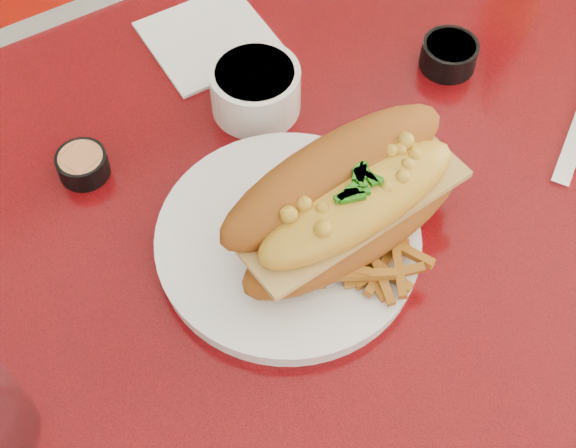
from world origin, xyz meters
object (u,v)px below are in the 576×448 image
mac_hoagie (348,200)px  fork (329,194)px  sauce_cup_left (83,164)px  booth_bench_far (114,52)px  dinner_plate (288,241)px  diner_table (351,272)px  gravy_ramekin (255,88)px  sauce_cup_right (449,54)px

mac_hoagie → fork: (0.01, 0.04, -0.05)m
sauce_cup_left → fork: bearing=-40.3°
booth_bench_far → dinner_plate: size_ratio=3.57×
mac_hoagie → dinner_plate: bearing=154.3°
diner_table → booth_bench_far: (0.00, 0.81, -0.32)m
fork → gravy_ramekin: 0.15m
booth_bench_far → dinner_plate: bearing=-96.7°
diner_table → mac_hoagie: bearing=-141.6°
mac_hoagie → gravy_ramekin: mac_hoagie is taller
diner_table → fork: 0.18m
booth_bench_far → sauce_cup_right: size_ratio=14.89×
booth_bench_far → gravy_ramekin: booth_bench_far is taller
sauce_cup_left → diner_table: bearing=-36.5°
booth_bench_far → fork: size_ratio=9.25×
mac_hoagie → sauce_cup_right: (0.23, 0.13, -0.05)m
gravy_ramekin → mac_hoagie: bearing=-93.5°
fork → sauce_cup_right: bearing=-71.6°
sauce_cup_left → sauce_cup_right: sauce_cup_right is taller
booth_bench_far → sauce_cup_left: bearing=-109.7°
booth_bench_far → fork: 0.95m
dinner_plate → sauce_cup_right: bearing=22.1°
mac_hoagie → sauce_cup_left: bearing=127.1°
fork → sauce_cup_left: (-0.19, 0.16, -0.00)m
mac_hoagie → sauce_cup_right: bearing=25.6°
diner_table → sauce_cup_right: sauce_cup_right is taller
gravy_ramekin → diner_table: bearing=-77.9°
gravy_ramekin → sauce_cup_right: bearing=-15.1°
dinner_plate → sauce_cup_right: 0.30m
dinner_plate → fork: size_ratio=2.59×
booth_bench_far → mac_hoagie: 1.01m
mac_hoagie → fork: mac_hoagie is taller
diner_table → sauce_cup_left: sauce_cup_left is taller
mac_hoagie → booth_bench_far: bearing=82.2°
diner_table → mac_hoagie: size_ratio=4.77×
fork → gravy_ramekin: (0.00, 0.15, 0.01)m
fork → dinner_plate: bearing=105.5°
sauce_cup_left → gravy_ramekin: bearing=-3.9°
diner_table → gravy_ramekin: bearing=102.1°
dinner_plate → mac_hoagie: (0.05, -0.02, 0.05)m
booth_bench_far → sauce_cup_left: 0.84m
dinner_plate → sauce_cup_left: sauce_cup_left is taller
dinner_plate → mac_hoagie: bearing=-20.9°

